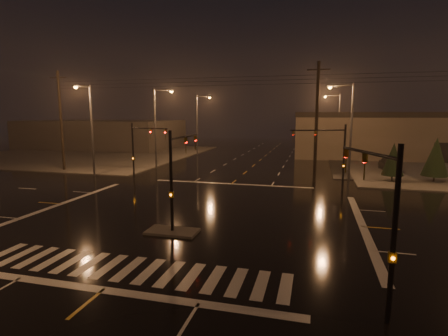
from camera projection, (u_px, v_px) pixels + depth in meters
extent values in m
plane|color=black|center=(195.00, 214.00, 24.36)|extent=(140.00, 140.00, 0.00)
cube|color=#43403B|center=(89.00, 154.00, 60.51)|extent=(36.00, 36.00, 0.12)
cube|color=#43403B|center=(172.00, 231.00, 20.52)|extent=(3.00, 1.60, 0.15)
cube|color=beige|center=(129.00, 269.00, 15.75)|extent=(15.00, 2.60, 0.01)
cube|color=beige|center=(103.00, 290.00, 13.84)|extent=(16.00, 0.50, 0.01)
cube|color=beige|center=(231.00, 184.00, 34.88)|extent=(16.00, 0.50, 0.01)
cube|color=#413D39|center=(103.00, 134.00, 72.82)|extent=(30.00, 18.00, 5.60)
cylinder|color=black|center=(171.00, 183.00, 20.07)|extent=(0.18, 0.18, 6.00)
cylinder|color=black|center=(185.00, 137.00, 21.84)|extent=(0.12, 4.50, 0.12)
imported|color=#594707|center=(195.00, 136.00, 23.79)|extent=(0.16, 0.20, 1.00)
cube|color=#594707|center=(172.00, 195.00, 20.18)|extent=(0.25, 0.18, 0.35)
cylinder|color=black|center=(344.00, 158.00, 31.32)|extent=(0.18, 0.18, 6.00)
cylinder|color=black|center=(318.00, 130.00, 30.71)|extent=(4.74, 1.82, 0.12)
imported|color=#594707|center=(293.00, 131.00, 30.51)|extent=(0.24, 0.22, 1.00)
cube|color=#594707|center=(343.00, 166.00, 31.43)|extent=(0.25, 0.18, 0.35)
cylinder|color=black|center=(133.00, 152.00, 36.56)|extent=(0.18, 0.18, 6.00)
cylinder|color=black|center=(149.00, 128.00, 34.77)|extent=(4.74, 1.82, 0.12)
imported|color=#594707|center=(165.00, 129.00, 33.52)|extent=(0.24, 0.22, 1.00)
cube|color=#594707|center=(133.00, 158.00, 36.66)|extent=(0.25, 0.18, 0.35)
cylinder|color=black|center=(394.00, 237.00, 11.24)|extent=(0.18, 0.18, 6.00)
cylinder|color=black|center=(368.00, 153.00, 12.83)|extent=(1.48, 3.80, 0.12)
imported|color=#594707|center=(346.00, 149.00, 14.60)|extent=(0.22, 0.24, 1.00)
cube|color=#594707|center=(392.00, 257.00, 11.35)|extent=(0.25, 0.18, 0.35)
cylinder|color=#38383A|center=(155.00, 129.00, 43.67)|extent=(0.24, 0.24, 10.00)
cylinder|color=#38383A|center=(163.00, 90.00, 42.64)|extent=(2.40, 0.14, 0.14)
cube|color=#38383A|center=(171.00, 90.00, 42.37)|extent=(0.70, 0.30, 0.18)
sphere|color=orange|center=(171.00, 91.00, 42.39)|extent=(0.32, 0.32, 0.32)
cylinder|color=#38383A|center=(197.00, 125.00, 58.97)|extent=(0.24, 0.24, 10.00)
cylinder|color=#38383A|center=(203.00, 96.00, 57.94)|extent=(2.40, 0.14, 0.14)
cube|color=#38383A|center=(210.00, 97.00, 57.67)|extent=(0.70, 0.30, 0.18)
sphere|color=orange|center=(210.00, 97.00, 57.69)|extent=(0.32, 0.32, 0.32)
cylinder|color=#38383A|center=(351.00, 133.00, 36.03)|extent=(0.24, 0.24, 10.00)
cylinder|color=#38383A|center=(341.00, 85.00, 35.59)|extent=(2.40, 0.14, 0.14)
cube|color=#38383A|center=(330.00, 86.00, 35.87)|extent=(0.70, 0.30, 0.18)
sphere|color=orange|center=(330.00, 87.00, 35.89)|extent=(0.32, 0.32, 0.32)
cylinder|color=#38383A|center=(339.00, 126.00, 55.15)|extent=(0.24, 0.24, 10.00)
cylinder|color=#38383A|center=(332.00, 95.00, 54.72)|extent=(2.40, 0.14, 0.14)
cube|color=#38383A|center=(325.00, 96.00, 55.00)|extent=(0.70, 0.30, 0.18)
sphere|color=orange|center=(325.00, 97.00, 55.02)|extent=(0.32, 0.32, 0.32)
cylinder|color=#38383A|center=(92.00, 131.00, 38.58)|extent=(0.24, 0.24, 10.00)
cylinder|color=#38383A|center=(82.00, 86.00, 36.70)|extent=(0.14, 2.40, 0.14)
cube|color=#38383A|center=(76.00, 86.00, 35.65)|extent=(0.30, 0.70, 0.18)
sphere|color=orange|center=(76.00, 87.00, 35.67)|extent=(0.32, 0.32, 0.32)
cylinder|color=black|center=(61.00, 122.00, 42.31)|extent=(0.32, 0.32, 12.00)
cube|color=black|center=(58.00, 78.00, 41.51)|extent=(2.20, 0.12, 0.12)
cylinder|color=black|center=(316.00, 123.00, 34.83)|extent=(0.32, 0.32, 12.00)
cube|color=black|center=(319.00, 70.00, 34.04)|extent=(2.20, 0.12, 0.12)
cylinder|color=black|center=(392.00, 178.00, 35.88)|extent=(0.18, 0.18, 0.70)
cone|color=black|center=(393.00, 159.00, 35.58)|extent=(2.13, 2.13, 3.34)
cylinder|color=black|center=(434.00, 179.00, 35.52)|extent=(0.18, 0.18, 0.70)
cone|color=black|center=(436.00, 157.00, 35.17)|extent=(2.50, 2.50, 3.90)
imported|color=black|center=(390.00, 164.00, 42.62)|extent=(2.06, 4.94, 1.67)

